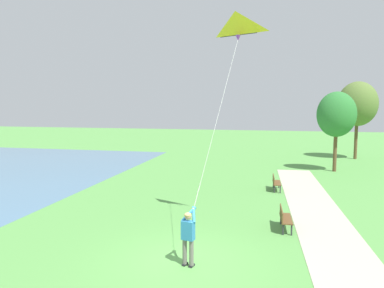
{
  "coord_description": "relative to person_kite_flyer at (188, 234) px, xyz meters",
  "views": [
    {
      "loc": [
        2.85,
        -11.4,
        5.11
      ],
      "look_at": [
        0.13,
        0.85,
        3.74
      ],
      "focal_mm": 35.31,
      "sensor_mm": 36.0,
      "label": 1
    }
  ],
  "objects": [
    {
      "name": "park_bench_far_walkway",
      "position": [
        2.66,
        11.19,
        -0.54
      ],
      "size": [
        0.52,
        1.52,
        0.88
      ],
      "color": "brown",
      "rests_on": "ground"
    },
    {
      "name": "tree_treeline_right",
      "position": [
        9.78,
        25.62,
        3.96
      ],
      "size": [
        3.51,
        3.31,
        7.05
      ],
      "color": "brown",
      "rests_on": "ground"
    },
    {
      "name": "tree_treeline_center",
      "position": [
        6.97,
        18.48,
        3.2
      ],
      "size": [
        2.84,
        2.39,
        5.95
      ],
      "color": "brown",
      "rests_on": "ground"
    },
    {
      "name": "walkway_path",
      "position": [
        4.79,
        2.29,
        -1.04
      ],
      "size": [
        4.02,
        32.08,
        0.02
      ],
      "primitive_type": "cube",
      "rotation": [
        0.0,
        0.0,
        0.05
      ],
      "color": "#B7AD99",
      "rests_on": "ground"
    },
    {
      "name": "ground_plane",
      "position": [
        -0.26,
        0.29,
        -1.05
      ],
      "size": [
        120.0,
        120.0,
        0.0
      ],
      "primitive_type": "plane",
      "color": "#569947"
    },
    {
      "name": "flying_kite",
      "position": [
        0.97,
        3.86,
        7.02
      ],
      "size": [
        1.8,
        4.13,
        6.84
      ],
      "color": "yellow"
    },
    {
      "name": "park_bench_near_walkway",
      "position": [
        3.02,
        4.2,
        -0.54
      ],
      "size": [
        0.52,
        1.52,
        0.88
      ],
      "color": "brown",
      "rests_on": "ground"
    },
    {
      "name": "person_kite_flyer",
      "position": [
        0.0,
        0.0,
        0.0
      ],
      "size": [
        0.51,
        0.63,
        1.83
      ],
      "color": "#232328",
      "rests_on": "ground"
    }
  ]
}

